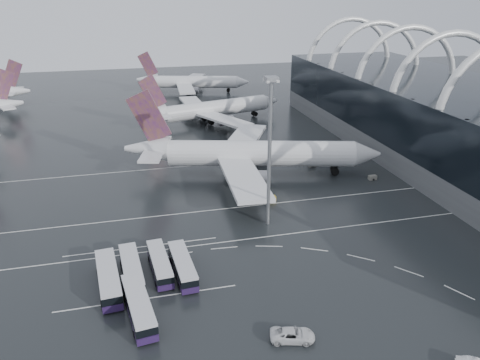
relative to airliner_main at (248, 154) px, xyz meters
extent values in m
plane|color=black|center=(-4.59, -30.33, -5.50)|extent=(420.00, 420.00, 0.00)
cube|color=#56595B|center=(57.41, -10.33, -2.50)|extent=(42.00, 160.00, 6.00)
cube|color=black|center=(57.41, -10.33, 7.50)|extent=(42.00, 160.00, 14.00)
torus|color=silver|center=(53.41, -2.33, 12.50)|extent=(33.80, 1.80, 33.80)
torus|color=silver|center=(53.41, 16.67, 12.50)|extent=(33.80, 1.80, 33.80)
torus|color=silver|center=(53.41, 35.67, 12.50)|extent=(33.80, 1.80, 33.80)
torus|color=silver|center=(53.41, 54.67, 12.50)|extent=(33.80, 1.80, 33.80)
cube|color=silver|center=(-4.59, -32.33, -5.49)|extent=(120.00, 0.25, 0.01)
cube|color=silver|center=(-4.59, -18.33, -5.49)|extent=(120.00, 0.25, 0.01)
cube|color=silver|center=(-4.59, 9.67, -5.49)|extent=(120.00, 0.25, 0.01)
cube|color=silver|center=(-28.59, -46.33, -5.49)|extent=(28.00, 0.25, 0.01)
cube|color=silver|center=(-28.59, -30.33, -5.49)|extent=(28.00, 0.25, 0.01)
cylinder|color=silver|center=(3.19, -0.86, 0.20)|extent=(46.75, 18.34, 6.48)
cone|color=silver|center=(28.97, -7.76, 0.20)|extent=(8.15, 8.00, 6.48)
cone|color=silver|center=(-24.74, 6.63, 1.32)|extent=(12.47, 9.15, 6.48)
cube|color=#461868|center=(-23.66, 6.34, 9.59)|extent=(10.57, 3.43, 13.74)
cube|color=silver|center=(-22.58, 6.05, 1.32)|extent=(10.06, 20.73, 0.56)
cube|color=silver|center=(-4.74, -13.19, -0.47)|extent=(9.28, 28.31, 0.89)
cube|color=silver|center=(2.49, 13.79, -0.47)|extent=(19.65, 28.44, 0.89)
cylinder|color=slate|center=(-0.49, -10.28, -2.48)|extent=(6.92, 5.26, 3.80)
cylinder|color=slate|center=(4.72, 9.15, -2.48)|extent=(6.92, 5.26, 3.80)
cube|color=black|center=(-1.12, 0.30, -4.27)|extent=(14.80, 10.38, 2.46)
cylinder|color=silver|center=(2.46, 51.75, -0.62)|extent=(38.76, 15.07, 5.55)
cone|color=silver|center=(23.92, 57.32, -0.62)|extent=(6.95, 6.82, 5.55)
cone|color=silver|center=(-20.85, 45.70, 0.34)|extent=(10.66, 7.78, 5.55)
cube|color=#461868|center=(-19.93, 45.94, 7.43)|extent=(9.07, 2.87, 11.77)
cube|color=silver|center=(-19.00, 46.18, 0.34)|extent=(8.50, 17.76, 0.48)
cube|color=silver|center=(1.76, 39.20, -1.19)|extent=(16.69, 24.40, 0.77)
cube|color=silver|center=(-4.25, 62.37, -1.19)|extent=(7.76, 24.21, 0.77)
cylinder|color=slate|center=(3.70, 43.17, -2.91)|extent=(5.91, 4.47, 3.25)
cylinder|color=slate|center=(-0.63, 59.85, -2.91)|extent=(5.91, 4.47, 3.25)
cube|color=black|center=(-1.25, 50.79, -4.45)|extent=(12.66, 8.82, 2.11)
cylinder|color=silver|center=(3.66, 103.45, -0.77)|extent=(36.17, 14.74, 5.38)
cone|color=silver|center=(23.71, 97.93, -0.77)|extent=(6.79, 6.66, 5.38)
cone|color=silver|center=(-18.18, 109.46, 0.16)|extent=(10.36, 7.64, 5.38)
cube|color=#461868|center=(-17.29, 109.21, 7.02)|extent=(8.76, 2.91, 11.40)
cube|color=silver|center=(-16.40, 108.97, 0.16)|extent=(8.45, 17.19, 0.46)
cube|color=silver|center=(-2.99, 93.26, -1.33)|extent=(7.85, 23.52, 0.74)
cube|color=silver|center=(3.16, 115.60, -1.33)|extent=(16.42, 23.56, 0.74)
cylinder|color=slate|center=(0.55, 95.65, -3.00)|extent=(5.75, 4.39, 3.15)
cylinder|color=slate|center=(4.98, 111.74, -3.00)|extent=(5.75, 4.39, 3.15)
cube|color=black|center=(0.08, 104.43, -4.48)|extent=(12.30, 8.67, 2.04)
cone|color=silver|center=(-69.25, 72.61, 0.24)|extent=(10.81, 8.76, 5.46)
cube|color=#461868|center=(-70.11, 72.24, 7.21)|extent=(8.54, 4.13, 11.57)
cube|color=silver|center=(-70.97, 71.86, 0.24)|extent=(10.63, 17.23, 0.47)
cone|color=silver|center=(-70.44, 96.01, 0.25)|extent=(9.86, 6.26, 5.46)
cube|color=#461868|center=(-71.38, 96.09, 7.22)|extent=(9.09, 1.35, 11.58)
cube|color=silver|center=(-72.32, 96.17, 0.25)|extent=(5.70, 17.26, 0.47)
cube|color=#27123A|center=(-34.30, -42.16, -4.54)|extent=(4.37, 14.01, 1.17)
cube|color=black|center=(-34.30, -42.16, -3.27)|extent=(4.41, 13.74, 1.38)
cube|color=silver|center=(-34.30, -42.16, -2.34)|extent=(4.37, 14.01, 0.48)
cylinder|color=black|center=(-32.41, -46.41, -4.97)|extent=(0.47, 1.09, 1.06)
cylinder|color=black|center=(-35.35, -46.69, -4.97)|extent=(0.47, 1.09, 1.06)
cylinder|color=black|center=(-33.25, -37.63, -4.97)|extent=(0.47, 1.09, 1.06)
cylinder|color=black|center=(-36.19, -37.91, -4.97)|extent=(0.47, 1.09, 1.06)
cube|color=#27123A|center=(-30.64, -40.36, -4.60)|extent=(3.84, 13.09, 1.09)
cube|color=black|center=(-30.64, -40.36, -3.41)|extent=(3.87, 12.83, 1.29)
cube|color=silver|center=(-30.64, -40.36, -2.54)|extent=(3.84, 13.09, 0.45)
cylinder|color=black|center=(-28.95, -44.38, -5.00)|extent=(0.42, 1.02, 0.99)
cylinder|color=black|center=(-31.71, -44.58, -5.00)|extent=(0.42, 1.02, 0.99)
cylinder|color=black|center=(-29.57, -36.14, -5.00)|extent=(0.42, 1.02, 0.99)
cylinder|color=black|center=(-32.33, -36.34, -5.00)|extent=(0.42, 1.02, 0.99)
cube|color=#27123A|center=(-25.98, -39.46, -4.66)|extent=(3.55, 12.28, 1.03)
cube|color=black|center=(-25.98, -39.46, -3.54)|extent=(3.59, 12.04, 1.21)
cube|color=silver|center=(-25.98, -39.46, -2.72)|extent=(3.55, 12.28, 0.42)
cylinder|color=black|center=(-24.41, -43.24, -5.03)|extent=(0.39, 0.95, 0.93)
cylinder|color=black|center=(-27.00, -43.42, -5.03)|extent=(0.39, 0.95, 0.93)
cylinder|color=black|center=(-24.95, -35.50, -5.03)|extent=(0.39, 0.95, 0.93)
cylinder|color=black|center=(-27.54, -35.68, -5.03)|extent=(0.39, 0.95, 0.93)
cube|color=#27123A|center=(-22.34, -41.08, -4.64)|extent=(3.53, 12.61, 1.05)
cube|color=black|center=(-22.34, -41.08, -3.48)|extent=(3.57, 12.36, 1.25)
cube|color=silver|center=(-22.34, -41.08, -2.65)|extent=(3.53, 12.61, 0.43)
cylinder|color=black|center=(-20.76, -44.98, -5.02)|extent=(0.39, 0.98, 0.96)
cylinder|color=black|center=(-23.43, -45.14, -5.02)|extent=(0.39, 0.98, 0.96)
cylinder|color=black|center=(-21.25, -37.02, -5.02)|extent=(0.39, 0.98, 0.96)
cylinder|color=black|center=(-23.91, -37.18, -5.02)|extent=(0.39, 0.98, 0.96)
cube|color=#27123A|center=(-29.98, -50.34, -4.57)|extent=(4.64, 13.60, 1.13)
cube|color=black|center=(-29.98, -50.34, -3.34)|extent=(4.67, 13.35, 1.33)
cube|color=silver|center=(-29.98, -50.34, -2.45)|extent=(4.64, 13.60, 0.46)
cylinder|color=black|center=(-28.02, -54.39, -4.99)|extent=(0.49, 1.06, 1.03)
cylinder|color=black|center=(-30.85, -54.75, -4.99)|extent=(0.49, 1.06, 1.03)
cylinder|color=black|center=(-29.10, -45.92, -4.99)|extent=(0.49, 1.06, 1.03)
cylinder|color=black|center=(-31.94, -46.29, -4.99)|extent=(0.49, 1.06, 1.03)
imported|color=silver|center=(-9.98, -60.51, -4.64)|extent=(6.67, 4.35, 1.71)
cylinder|color=gray|center=(-3.12, -27.13, 9.03)|extent=(0.73, 0.73, 29.05)
cube|color=gray|center=(-3.12, -27.13, 23.86)|extent=(2.28, 2.28, 0.83)
cube|color=silver|center=(-3.12, -27.13, 23.55)|extent=(2.07, 2.07, 0.41)
cube|color=slate|center=(18.13, 1.34, -4.94)|extent=(2.06, 1.22, 1.12)
cube|color=gold|center=(0.91, -16.81, -4.95)|extent=(2.01, 1.19, 1.10)
cube|color=slate|center=(29.32, -11.07, -4.96)|extent=(1.98, 1.17, 1.08)
camera|label=1|loc=(-29.28, -107.93, 39.22)|focal=35.00mm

